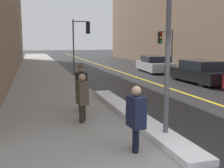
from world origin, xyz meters
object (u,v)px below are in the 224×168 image
at_px(traffic_light_far, 164,42).
at_px(pedestrian_trailing, 82,96).
at_px(parked_car_silver, 155,64).
at_px(traffic_light_near, 82,35).
at_px(pedestrian_with_shoulder_bag, 136,115).
at_px(parked_car_black, 200,72).
at_px(lamp_post, 168,36).
at_px(pedestrian_in_glasses, 81,85).

distance_m(traffic_light_far, pedestrian_trailing, 14.52).
bearing_deg(parked_car_silver, pedestrian_trailing, 152.50).
xyz_separation_m(traffic_light_near, pedestrian_with_shoulder_bag, (-1.59, -15.57, -2.12)).
distance_m(pedestrian_trailing, parked_car_black, 10.15).
relative_size(lamp_post, traffic_light_far, 1.25).
bearing_deg(pedestrian_in_glasses, traffic_light_near, 164.34).
bearing_deg(pedestrian_trailing, traffic_light_far, 138.73).
xyz_separation_m(lamp_post, parked_car_silver, (6.32, 14.55, -1.92)).
relative_size(traffic_light_far, pedestrian_in_glasses, 1.97).
bearing_deg(pedestrian_in_glasses, pedestrian_with_shoulder_bag, 2.13).
height_order(parked_car_black, parked_car_silver, parked_car_black).
relative_size(lamp_post, parked_car_black, 0.89).
bearing_deg(traffic_light_near, pedestrian_with_shoulder_bag, -86.54).
relative_size(parked_car_black, parked_car_silver, 1.01).
distance_m(traffic_light_far, parked_car_black, 5.81).
bearing_deg(traffic_light_far, pedestrian_with_shoulder_bag, 55.26).
distance_m(pedestrian_in_glasses, parked_car_black, 9.22).
height_order(traffic_light_near, traffic_light_far, traffic_light_near).
distance_m(pedestrian_trailing, pedestrian_in_glasses, 1.36).
relative_size(lamp_post, parked_car_silver, 0.90).
xyz_separation_m(pedestrian_trailing, parked_car_silver, (8.06, 12.55, -0.20)).
bearing_deg(traffic_light_far, parked_car_black, 79.60).
bearing_deg(parked_car_silver, traffic_light_near, 90.55).
distance_m(pedestrian_with_shoulder_bag, pedestrian_in_glasses, 3.94).
relative_size(pedestrian_with_shoulder_bag, parked_car_silver, 0.32).
distance_m(lamp_post, pedestrian_in_glasses, 4.01).
bearing_deg(pedestrian_trailing, parked_car_black, 122.05).
height_order(pedestrian_with_shoulder_bag, pedestrian_in_glasses, pedestrian_in_glasses).
bearing_deg(pedestrian_with_shoulder_bag, traffic_light_near, 168.75).
bearing_deg(traffic_light_far, pedestrian_in_glasses, 45.19).
distance_m(pedestrian_with_shoulder_bag, pedestrian_trailing, 2.66).
bearing_deg(parked_car_black, pedestrian_trailing, 127.62).
xyz_separation_m(pedestrian_trailing, pedestrian_in_glasses, (0.21, 1.34, 0.11)).
bearing_deg(pedestrian_trailing, lamp_post, 35.46).
height_order(pedestrian_with_shoulder_bag, parked_car_silver, pedestrian_with_shoulder_bag).
relative_size(pedestrian_with_shoulder_bag, pedestrian_in_glasses, 0.86).
height_order(traffic_light_near, parked_car_black, traffic_light_near).
height_order(lamp_post, traffic_light_far, lamp_post).
height_order(pedestrian_trailing, parked_car_black, pedestrian_trailing).
relative_size(pedestrian_in_glasses, parked_car_black, 0.36).
bearing_deg(traffic_light_far, lamp_post, 57.59).
distance_m(pedestrian_trailing, parked_car_silver, 14.91).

